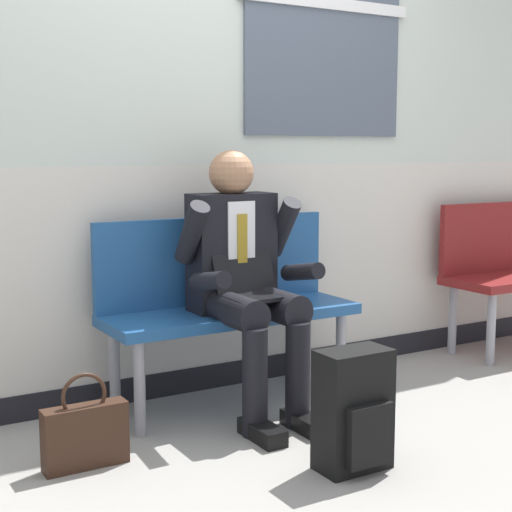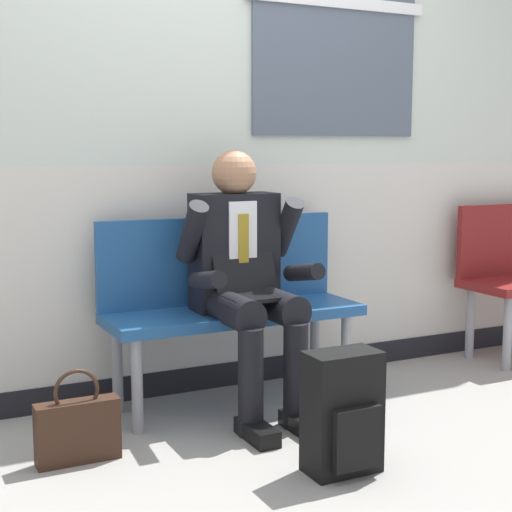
{
  "view_description": "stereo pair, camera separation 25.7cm",
  "coord_description": "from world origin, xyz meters",
  "px_view_note": "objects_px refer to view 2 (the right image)",
  "views": [
    {
      "loc": [
        -1.76,
        -2.86,
        1.22
      ],
      "look_at": [
        -0.01,
        0.07,
        0.75
      ],
      "focal_mm": 53.86,
      "sensor_mm": 36.0,
      "label": 1
    },
    {
      "loc": [
        -1.54,
        -2.99,
        1.22
      ],
      "look_at": [
        -0.01,
        0.07,
        0.75
      ],
      "focal_mm": 53.86,
      "sensor_mm": 36.0,
      "label": 2
    }
  ],
  "objects_px": {
    "bench_with_person": "(228,295)",
    "handbag": "(78,429)",
    "person_seated": "(246,276)",
    "backpack": "(343,414)"
  },
  "relations": [
    {
      "from": "backpack",
      "to": "person_seated",
      "type": "bearing_deg",
      "value": 92.84
    },
    {
      "from": "backpack",
      "to": "handbag",
      "type": "xyz_separation_m",
      "value": [
        -0.88,
        0.55,
        -0.1
      ]
    },
    {
      "from": "person_seated",
      "to": "handbag",
      "type": "bearing_deg",
      "value": -165.08
    },
    {
      "from": "bench_with_person",
      "to": "person_seated",
      "type": "bearing_deg",
      "value": -90.0
    },
    {
      "from": "person_seated",
      "to": "handbag",
      "type": "xyz_separation_m",
      "value": [
        -0.84,
        -0.22,
        -0.51
      ]
    },
    {
      "from": "bench_with_person",
      "to": "backpack",
      "type": "xyz_separation_m",
      "value": [
        0.04,
        -0.97,
        -0.3
      ]
    },
    {
      "from": "person_seated",
      "to": "backpack",
      "type": "distance_m",
      "value": 0.88
    },
    {
      "from": "bench_with_person",
      "to": "handbag",
      "type": "bearing_deg",
      "value": -153.35
    },
    {
      "from": "handbag",
      "to": "backpack",
      "type": "bearing_deg",
      "value": -31.75
    },
    {
      "from": "backpack",
      "to": "handbag",
      "type": "distance_m",
      "value": 1.04
    }
  ]
}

